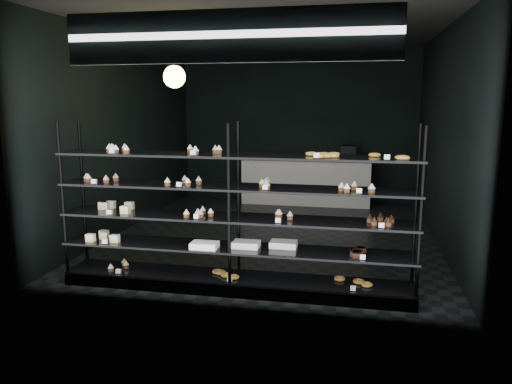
# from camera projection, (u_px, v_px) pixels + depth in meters

# --- Properties ---
(room) EXTENTS (5.01, 6.01, 3.20)m
(room) POSITION_uv_depth(u_px,v_px,m) (275.00, 135.00, 7.79)
(room) COLOR black
(room) RESTS_ON ground
(display_shelf) EXTENTS (4.00, 0.50, 1.91)m
(display_shelf) POSITION_uv_depth(u_px,v_px,m) (232.00, 237.00, 5.62)
(display_shelf) COLOR black
(display_shelf) RESTS_ON room
(signage) EXTENTS (3.30, 0.05, 0.50)m
(signage) POSITION_uv_depth(u_px,v_px,m) (226.00, 36.00, 4.76)
(signage) COLOR #0B0D39
(signage) RESTS_ON room
(pendant_lamp) EXTENTS (0.29, 0.29, 0.88)m
(pendant_lamp) POSITION_uv_depth(u_px,v_px,m) (174.00, 77.00, 6.66)
(pendant_lamp) COLOR black
(pendant_lamp) RESTS_ON room
(service_counter) EXTENTS (2.72, 0.65, 1.23)m
(service_counter) POSITION_uv_depth(u_px,v_px,m) (307.00, 180.00, 10.35)
(service_counter) COLOR beige
(service_counter) RESTS_ON room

